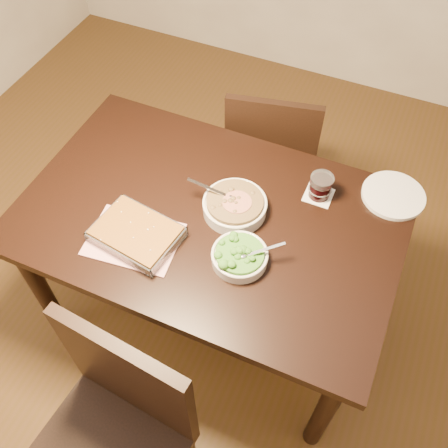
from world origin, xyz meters
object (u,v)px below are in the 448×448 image
chair_near (115,430)px  broccoli_bowl (240,256)px  baking_dish (137,234)px  chair_far (272,152)px  table (210,230)px  dinner_plate (393,195)px  stew_bowl (235,205)px  wine_tumbler (321,186)px

chair_near → broccoli_bowl: bearing=80.8°
baking_dish → chair_far: 0.92m
broccoli_bowl → chair_near: size_ratio=0.21×
table → dinner_plate: 0.71m
baking_dish → dinner_plate: bearing=43.4°
stew_bowl → dinner_plate: 0.61m
broccoli_bowl → wine_tumbler: bearing=67.5°
chair_far → dinner_plate: bearing=140.9°
broccoli_bowl → chair_near: chair_near is taller
chair_far → chair_near: bearing=77.5°
baking_dish → table: bearing=54.2°
chair_far → baking_dish: bearing=63.7°
broccoli_bowl → dinner_plate: size_ratio=0.86×
table → chair_far: chair_far is taller
broccoli_bowl → dinner_plate: (0.42, 0.50, -0.02)m
broccoli_bowl → chair_far: chair_far is taller
broccoli_bowl → wine_tumbler: (0.16, 0.39, 0.03)m
chair_far → broccoli_bowl: bearing=88.9°
wine_tumbler → dinner_plate: bearing=22.3°
table → baking_dish: (-0.19, -0.20, 0.12)m
dinner_plate → chair_far: size_ratio=0.27×
table → chair_near: chair_near is taller
chair_near → chair_far: bearing=95.1°
stew_bowl → wine_tumbler: 0.33m
stew_bowl → broccoli_bowl: 0.22m
dinner_plate → chair_far: (-0.58, 0.29, -0.27)m
baking_dish → wine_tumbler: wine_tumbler is taller
table → chair_near: (0.01, -0.76, -0.11)m
broccoli_bowl → stew_bowl: bearing=117.4°
wine_tumbler → chair_near: bearing=-107.7°
broccoli_bowl → chair_far: (-0.16, 0.79, -0.29)m
baking_dish → dinner_plate: (0.79, 0.56, -0.02)m
baking_dish → chair_near: 0.64m
wine_tumbler → dinner_plate: size_ratio=0.41×
baking_dish → chair_far: size_ratio=0.37×
stew_bowl → chair_near: 0.86m
chair_near → baking_dish: bearing=115.5°
stew_bowl → baking_dish: (-0.27, -0.25, -0.01)m
baking_dish → broccoli_bowl: bearing=17.5°
table → broccoli_bowl: size_ratio=6.86×
wine_tumbler → dinner_plate: 0.28m
chair_near → dinner_plate: bearing=67.9°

